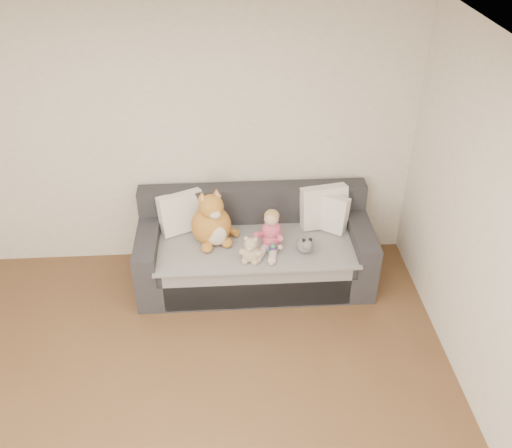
{
  "coord_description": "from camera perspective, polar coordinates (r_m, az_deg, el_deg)",
  "views": [
    {
      "loc": [
        0.43,
        -2.34,
        3.6
      ],
      "look_at": [
        0.7,
        1.87,
        0.75
      ],
      "focal_mm": 40.0,
      "sensor_mm": 36.0,
      "label": 1
    }
  ],
  "objects": [
    {
      "name": "plush_cat",
      "position": [
        5.25,
        -4.42,
        0.11
      ],
      "size": [
        0.45,
        0.45,
        0.57
      ],
      "rotation": [
        0.0,
        0.0,
        0.34
      ],
      "color": "#B76B28",
      "rests_on": "sofa"
    },
    {
      "name": "sofa",
      "position": [
        5.5,
        -0.13,
        -2.7
      ],
      "size": [
        2.2,
        0.94,
        0.85
      ],
      "color": "#252529",
      "rests_on": "ground"
    },
    {
      "name": "cushion_right_front",
      "position": [
        5.49,
        7.18,
        1.2
      ],
      "size": [
        0.42,
        0.36,
        0.37
      ],
      "rotation": [
        0.0,
        0.0,
        -0.6
      ],
      "color": "silver",
      "rests_on": "sofa"
    },
    {
      "name": "plush_cow",
      "position": [
        5.19,
        4.95,
        -2.04
      ],
      "size": [
        0.16,
        0.24,
        0.19
      ],
      "rotation": [
        0.0,
        0.0,
        0.06
      ],
      "color": "white",
      "rests_on": "sofa"
    },
    {
      "name": "sippy_cup",
      "position": [
        5.15,
        1.7,
        -2.46
      ],
      "size": [
        0.11,
        0.09,
        0.12
      ],
      "rotation": [
        0.0,
        0.0,
        0.4
      ],
      "color": "#543186",
      "rests_on": "sofa"
    },
    {
      "name": "teddy_bear",
      "position": [
        5.04,
        -0.54,
        -2.78
      ],
      "size": [
        0.21,
        0.16,
        0.26
      ],
      "rotation": [
        0.0,
        0.0,
        -0.26
      ],
      "color": "tan",
      "rests_on": "sofa"
    },
    {
      "name": "room_shell",
      "position": [
        3.62,
        -9.73,
        -5.99
      ],
      "size": [
        5.0,
        5.0,
        5.0
      ],
      "color": "brown",
      "rests_on": "ground"
    },
    {
      "name": "toddler",
      "position": [
        5.17,
        1.46,
        -0.93
      ],
      "size": [
        0.27,
        0.4,
        0.39
      ],
      "rotation": [
        0.0,
        0.0,
        -0.31
      ],
      "color": "#C04475",
      "rests_on": "sofa"
    },
    {
      "name": "cushion_right_back",
      "position": [
        5.51,
        6.81,
        1.72
      ],
      "size": [
        0.47,
        0.28,
        0.42
      ],
      "rotation": [
        0.0,
        0.0,
        0.18
      ],
      "color": "silver",
      "rests_on": "sofa"
    },
    {
      "name": "cushion_left",
      "position": [
        5.46,
        -7.49,
        1.17
      ],
      "size": [
        0.46,
        0.35,
        0.4
      ],
      "rotation": [
        0.0,
        0.0,
        0.45
      ],
      "color": "silver",
      "rests_on": "sofa"
    }
  ]
}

